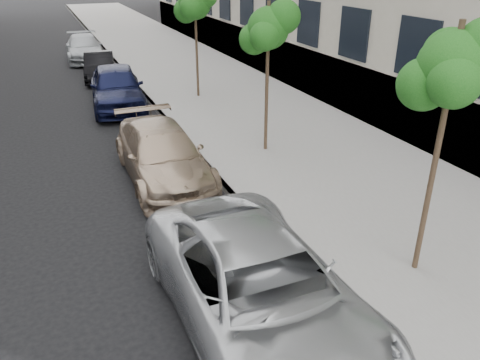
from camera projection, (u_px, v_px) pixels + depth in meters
sidewalk at (166, 55)px, 27.91m from camera, size 6.40×72.00×0.14m
curb at (113, 59)px, 26.82m from camera, size 0.15×72.00×0.14m
tree_near at (455, 67)px, 7.18m from camera, size 1.53×1.33×4.49m
tree_mid at (269, 28)px, 12.68m from camera, size 1.54×1.34×4.27m
tree_far at (195, 3)px, 18.03m from camera, size 1.63×1.43×4.46m
minivan at (260, 290)px, 7.20m from camera, size 2.58×5.55×1.54m
suv at (162, 154)px, 12.29m from camera, size 2.00×4.85×1.40m
sedan_blue at (117, 87)px, 18.17m from camera, size 2.39×4.98×1.64m
sedan_black at (100, 66)px, 22.46m from camera, size 1.86×4.00×1.27m
sedan_rear at (84, 48)px, 26.62m from camera, size 2.19×4.88×1.39m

